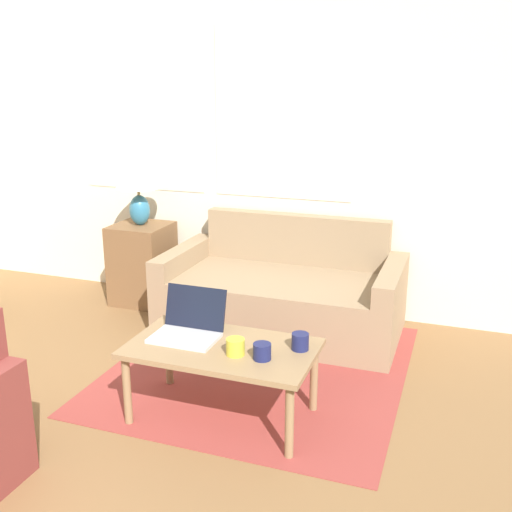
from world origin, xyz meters
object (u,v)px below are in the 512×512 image
at_px(couch, 284,295).
at_px(table_lamp, 138,184).
at_px(cup_white, 235,347).
at_px(laptop, 189,326).
at_px(cup_navy, 300,342).
at_px(coffee_table, 222,354).
at_px(cup_yellow, 262,351).

distance_m(couch, table_lamp, 1.48).
bearing_deg(couch, cup_white, -83.09).
bearing_deg(laptop, cup_navy, 3.45).
xyz_separation_m(couch, laptop, (-0.16, -1.25, 0.23)).
bearing_deg(cup_white, coffee_table, 145.82).
distance_m(couch, coffee_table, 1.32).
bearing_deg(table_lamp, cup_yellow, -43.97).
height_order(couch, laptop, couch).
xyz_separation_m(table_lamp, laptop, (1.10, -1.39, -0.52)).
relative_size(couch, coffee_table, 1.71).
bearing_deg(cup_yellow, laptop, 163.96).
distance_m(cup_navy, cup_white, 0.34).
relative_size(coffee_table, cup_white, 10.38).
bearing_deg(coffee_table, cup_white, -34.18).
height_order(laptop, cup_yellow, laptop).
height_order(couch, cup_navy, couch).
bearing_deg(table_lamp, coffee_table, -47.54).
relative_size(coffee_table, cup_yellow, 10.81).
bearing_deg(table_lamp, couch, -6.13).
distance_m(table_lamp, coffee_table, 2.06).
xyz_separation_m(table_lamp, cup_white, (1.44, -1.52, -0.53)).
relative_size(cup_navy, cup_white, 0.94).
distance_m(coffee_table, cup_navy, 0.43).
height_order(cup_yellow, cup_white, cup_white).
relative_size(laptop, cup_navy, 3.94).
bearing_deg(couch, table_lamp, 173.87).
relative_size(couch, cup_white, 17.74).
bearing_deg(cup_navy, laptop, -176.55).
bearing_deg(cup_white, cup_navy, 30.27).
xyz_separation_m(table_lamp, cup_yellow, (1.58, -1.53, -0.53)).
xyz_separation_m(couch, table_lamp, (-1.27, 0.14, 0.74)).
distance_m(couch, cup_yellow, 1.44).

